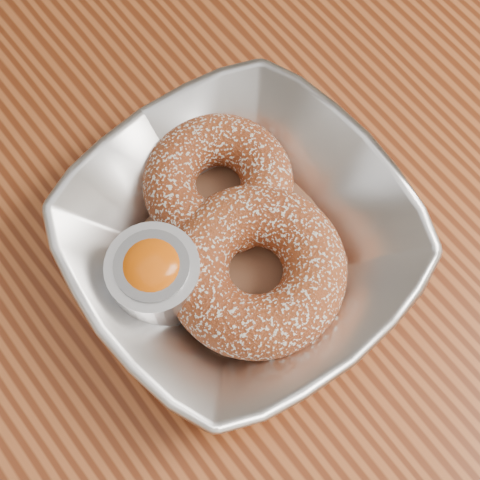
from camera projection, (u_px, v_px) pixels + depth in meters
ground_plane at (217, 426)px, 1.19m from camera, size 4.00×4.00×0.00m
table at (192, 333)px, 0.58m from camera, size 1.20×0.80×0.75m
serving_bowl at (240, 242)px, 0.47m from camera, size 0.21×0.21×0.05m
parchment at (240, 251)px, 0.49m from camera, size 0.20×0.20×0.00m
donut_back at (218, 183)px, 0.49m from camera, size 0.13×0.13×0.04m
donut_front at (256, 270)px, 0.46m from camera, size 0.14×0.14×0.04m
ramekin at (155, 276)px, 0.46m from camera, size 0.06×0.06×0.05m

